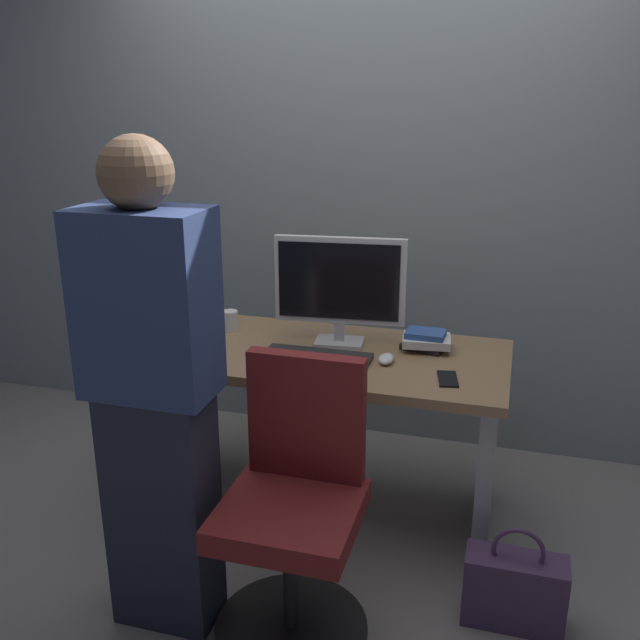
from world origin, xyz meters
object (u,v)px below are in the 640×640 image
(mouse, at_px, (386,359))
(book_stack, at_px, (426,340))
(cup_near_keyboard, at_px, (212,336))
(person_at_desk, at_px, (154,395))
(monitor, at_px, (340,285))
(office_chair, at_px, (295,514))
(cell_phone, at_px, (448,379))
(keyboard, at_px, (317,356))
(cup_by_monitor, at_px, (230,321))
(handbag, at_px, (514,589))
(desk, at_px, (323,401))

(mouse, bearing_deg, book_stack, 55.82)
(mouse, xyz_separation_m, cup_near_keyboard, (-0.73, -0.02, 0.03))
(person_at_desk, bearing_deg, mouse, 50.11)
(cup_near_keyboard, bearing_deg, person_at_desk, -79.88)
(monitor, height_order, book_stack, monitor)
(person_at_desk, height_order, cup_near_keyboard, person_at_desk)
(book_stack, bearing_deg, mouse, -124.18)
(monitor, height_order, mouse, monitor)
(office_chair, relative_size, mouse, 9.40)
(office_chair, bearing_deg, monitor, 94.19)
(book_stack, height_order, cell_phone, book_stack)
(keyboard, bearing_deg, cup_by_monitor, 154.27)
(person_at_desk, distance_m, cup_by_monitor, 0.93)
(monitor, bearing_deg, person_at_desk, -113.08)
(mouse, xyz_separation_m, cup_by_monitor, (-0.74, 0.19, 0.03))
(book_stack, relative_size, handbag, 0.56)
(monitor, xyz_separation_m, cell_phone, (0.48, -0.26, -0.25))
(mouse, height_order, cup_near_keyboard, cup_near_keyboard)
(person_at_desk, bearing_deg, desk, 66.86)
(desk, relative_size, mouse, 14.92)
(cup_near_keyboard, xyz_separation_m, cup_by_monitor, (-0.01, 0.21, -0.00))
(desk, distance_m, book_stack, 0.50)
(keyboard, height_order, cell_phone, keyboard)
(person_at_desk, relative_size, mouse, 16.39)
(monitor, height_order, keyboard, monitor)
(person_at_desk, height_order, keyboard, person_at_desk)
(mouse, xyz_separation_m, cell_phone, (0.25, -0.10, -0.01))
(monitor, bearing_deg, book_stack, 4.85)
(person_at_desk, distance_m, handbag, 1.38)
(desk, bearing_deg, mouse, -11.95)
(desk, distance_m, keyboard, 0.25)
(desk, bearing_deg, handbag, -31.45)
(office_chair, xyz_separation_m, handbag, (0.72, 0.20, -0.29))
(keyboard, bearing_deg, desk, 86.21)
(person_at_desk, relative_size, monitor, 3.03)
(mouse, bearing_deg, handbag, -39.02)
(desk, height_order, person_at_desk, person_at_desk)
(desk, height_order, handbag, desk)
(cell_phone, height_order, handbag, cell_phone)
(person_at_desk, distance_m, monitor, 0.97)
(cup_near_keyboard, height_order, cup_by_monitor, cup_near_keyboard)
(handbag, bearing_deg, cup_near_keyboard, 161.65)
(cup_by_monitor, bearing_deg, office_chair, -55.76)
(person_at_desk, distance_m, keyboard, 0.78)
(desk, xyz_separation_m, keyboard, (-0.00, -0.08, 0.23))
(cup_by_monitor, distance_m, cell_phone, 1.03)
(desk, bearing_deg, cup_by_monitor, 163.67)
(desk, relative_size, handbag, 3.95)
(office_chair, height_order, monitor, monitor)
(monitor, xyz_separation_m, keyboard, (-0.05, -0.18, -0.25))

